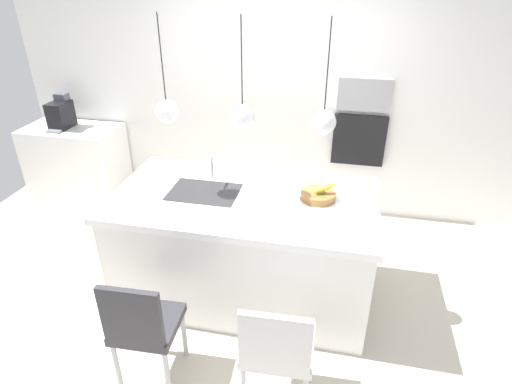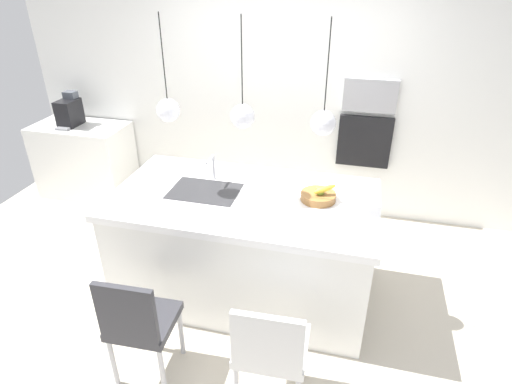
# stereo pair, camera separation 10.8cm
# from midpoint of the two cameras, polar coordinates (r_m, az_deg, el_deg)

# --- Properties ---
(floor) EXTENTS (6.60, 6.60, 0.00)m
(floor) POSITION_cam_midpoint_polar(r_m,az_deg,el_deg) (3.95, -0.64, -12.80)
(floor) COLOR beige
(floor) RESTS_ON ground
(back_wall) EXTENTS (6.00, 0.10, 2.60)m
(back_wall) POSITION_cam_midpoint_polar(r_m,az_deg,el_deg) (4.76, 4.47, 12.52)
(back_wall) COLOR white
(back_wall) RESTS_ON ground
(kitchen_island) EXTENTS (2.12, 1.15, 0.96)m
(kitchen_island) POSITION_cam_midpoint_polar(r_m,az_deg,el_deg) (3.65, -0.68, -7.11)
(kitchen_island) COLOR white
(kitchen_island) RESTS_ON ground
(sink_basin) EXTENTS (0.56, 0.40, 0.02)m
(sink_basin) POSITION_cam_midpoint_polar(r_m,az_deg,el_deg) (3.48, -6.03, 0.05)
(sink_basin) COLOR #2D2D30
(sink_basin) RESTS_ON kitchen_island
(faucet) EXTENTS (0.02, 0.17, 0.22)m
(faucet) POSITION_cam_midpoint_polar(r_m,az_deg,el_deg) (3.60, -5.01, 3.68)
(faucet) COLOR silver
(faucet) RESTS_ON kitchen_island
(fruit_bowl) EXTENTS (0.28, 0.28, 0.16)m
(fruit_bowl) POSITION_cam_midpoint_polar(r_m,az_deg,el_deg) (3.36, 9.33, -0.45)
(fruit_bowl) COLOR #9E6B38
(fruit_bowl) RESTS_ON kitchen_island
(side_counter) EXTENTS (1.10, 0.60, 0.90)m
(side_counter) POSITION_cam_midpoint_polar(r_m,az_deg,el_deg) (5.64, -21.41, 4.00)
(side_counter) COLOR white
(side_counter) RESTS_ON ground
(coffee_machine) EXTENTS (0.20, 0.35, 0.38)m
(coffee_machine) POSITION_cam_midpoint_polar(r_m,az_deg,el_deg) (5.49, -23.24, 9.85)
(coffee_machine) COLOR black
(coffee_machine) RESTS_ON side_counter
(microwave) EXTENTS (0.54, 0.08, 0.34)m
(microwave) POSITION_cam_midpoint_polar(r_m,az_deg,el_deg) (4.60, 15.74, 12.35)
(microwave) COLOR #9E9EA3
(microwave) RESTS_ON back_wall
(oven) EXTENTS (0.56, 0.08, 0.56)m
(oven) POSITION_cam_midpoint_polar(r_m,az_deg,el_deg) (4.76, 14.95, 6.58)
(oven) COLOR black
(oven) RESTS_ON back_wall
(chair_near) EXTENTS (0.43, 0.43, 0.92)m
(chair_near) POSITION_cam_midpoint_polar(r_m,az_deg,el_deg) (3.01, -14.42, -16.51)
(chair_near) COLOR #333338
(chair_near) RESTS_ON ground
(chair_middle) EXTENTS (0.46, 0.43, 0.90)m
(chair_middle) POSITION_cam_midpoint_polar(r_m,az_deg,el_deg) (2.78, 3.12, -20.17)
(chair_middle) COLOR silver
(chair_middle) RESTS_ON ground
(pendant_light_left) EXTENTS (0.18, 0.18, 0.78)m
(pendant_light_left) POSITION_cam_midpoint_polar(r_m,az_deg,el_deg) (3.31, -10.76, 10.76)
(pendant_light_left) COLOR silver
(pendant_light_center) EXTENTS (0.18, 0.18, 0.78)m
(pendant_light_center) POSITION_cam_midpoint_polar(r_m,az_deg,el_deg) (3.12, -0.80, 10.16)
(pendant_light_center) COLOR silver
(pendant_light_right) EXTENTS (0.18, 0.18, 0.78)m
(pendant_light_right) POSITION_cam_midpoint_polar(r_m,az_deg,el_deg) (3.03, 10.05, 9.15)
(pendant_light_right) COLOR silver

